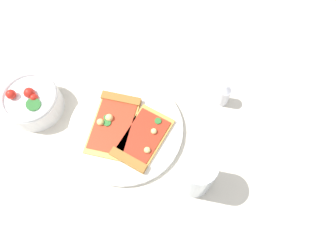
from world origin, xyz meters
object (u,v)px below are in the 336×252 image
object	(u,v)px
paper_napkin	(265,136)
pizza_slice_near	(114,121)
soda_glass	(197,175)
pizza_slice_far	(141,141)
salad_bowl	(32,103)
pepper_shaker	(224,95)
plate	(126,130)

from	to	relation	value
paper_napkin	pizza_slice_near	bearing A→B (deg)	-172.42
soda_glass	paper_napkin	size ratio (longest dim) A/B	1.10
pizza_slice_near	soda_glass	world-z (taller)	soda_glass
pizza_slice_far	salad_bowl	world-z (taller)	salad_bowl
pizza_slice_far	pepper_shaker	world-z (taller)	pepper_shaker
salad_bowl	pepper_shaker	xyz separation A→B (m)	(0.43, 0.12, 0.00)
soda_glass	paper_napkin	distance (m)	0.21
pizza_slice_far	soda_glass	xyz separation A→B (m)	(0.14, -0.06, 0.04)
pizza_slice_far	soda_glass	bearing A→B (deg)	-23.89
pizza_slice_far	soda_glass	size ratio (longest dim) A/B	1.22
pizza_slice_near	pepper_shaker	bearing A→B (deg)	26.00
plate	salad_bowl	world-z (taller)	salad_bowl
pizza_slice_far	pizza_slice_near	bearing A→B (deg)	154.97
plate	salad_bowl	bearing A→B (deg)	177.68
plate	pizza_slice_far	distance (m)	0.05
plate	paper_napkin	bearing A→B (deg)	10.09
plate	pepper_shaker	xyz separation A→B (m)	(0.21, 0.13, 0.03)
pepper_shaker	salad_bowl	bearing A→B (deg)	-164.92
plate	pizza_slice_far	bearing A→B (deg)	-28.99
salad_bowl	paper_napkin	size ratio (longest dim) A/B	1.08
salad_bowl	paper_napkin	bearing A→B (deg)	4.99
pizza_slice_near	paper_napkin	bearing A→B (deg)	7.58
salad_bowl	soda_glass	size ratio (longest dim) A/B	0.98
pizza_slice_far	paper_napkin	size ratio (longest dim) A/B	1.35
paper_napkin	salad_bowl	bearing A→B (deg)	-175.01
pizza_slice_near	paper_napkin	xyz separation A→B (m)	(0.35, 0.05, -0.02)
paper_napkin	pepper_shaker	size ratio (longest dim) A/B	1.76
pizza_slice_near	pizza_slice_far	xyz separation A→B (m)	(0.07, -0.03, -0.00)
pizza_slice_near	salad_bowl	bearing A→B (deg)	-179.67
soda_glass	pizza_slice_near	bearing A→B (deg)	155.70
pizza_slice_far	soda_glass	distance (m)	0.15
pizza_slice_near	paper_napkin	world-z (taller)	pizza_slice_near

